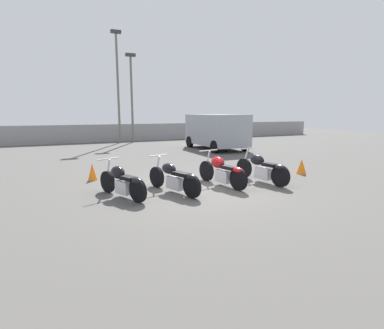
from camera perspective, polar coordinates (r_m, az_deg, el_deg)
name	(u,v)px	position (r m, az deg, el deg)	size (l,w,h in m)	color
ground_plane	(197,188)	(8.73, 0.93, -4.54)	(60.00, 60.00, 0.00)	#514F4C
fence_back	(105,133)	(23.53, -16.19, 5.74)	(40.00, 0.04, 1.32)	gray
light_pole_left	(132,90)	(22.96, -11.45, 13.79)	(0.70, 0.35, 6.38)	slate
light_pole_right	(118,78)	(22.74, -13.98, 15.65)	(0.70, 0.35, 7.83)	slate
motorcycle_slot_0	(122,182)	(7.92, -13.11, -3.19)	(0.94, 1.87, 0.97)	black
motorcycle_slot_1	(174,178)	(8.19, -3.40, -2.55)	(0.88, 2.10, 0.98)	black
motorcycle_slot_2	(222,171)	(9.01, 5.75, -1.22)	(0.70, 2.13, 1.02)	black
motorcycle_slot_3	(262,168)	(9.66, 13.19, -0.73)	(0.74, 2.21, 1.02)	black
parked_van	(216,130)	(18.14, 4.58, 6.57)	(2.22, 4.49, 2.07)	#999EA8
traffic_cone_near	(301,166)	(11.43, 20.13, -0.35)	(0.36, 0.36, 0.54)	orange
traffic_cone_far	(92,172)	(10.25, -18.45, -1.33)	(0.30, 0.30, 0.55)	orange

